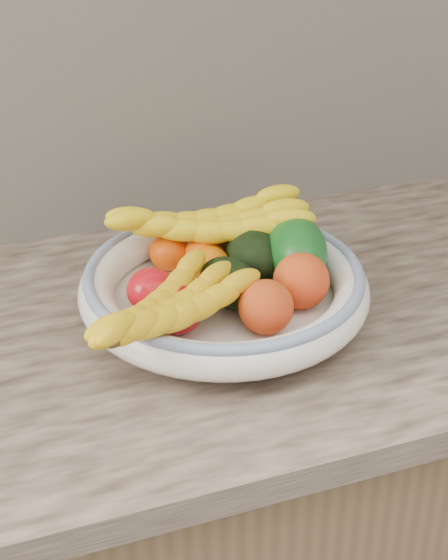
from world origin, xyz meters
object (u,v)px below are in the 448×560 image
at_px(banana_bunch_back, 209,229).
at_px(banana_bunch_front, 168,314).
at_px(green_mango, 296,250).
at_px(fruit_bowl, 224,287).

distance_m(banana_bunch_back, banana_bunch_front, 0.22).
relative_size(banana_bunch_back, banana_bunch_front, 1.10).
xyz_separation_m(green_mango, banana_bunch_back, (-0.10, 0.08, 0.01)).
bearing_deg(green_mango, fruit_bowl, -162.61).
bearing_deg(fruit_bowl, green_mango, 8.66).
distance_m(fruit_bowl, banana_bunch_front, 0.14).
xyz_separation_m(fruit_bowl, banana_bunch_front, (-0.10, -0.09, 0.03)).
bearing_deg(banana_bunch_front, fruit_bowl, 5.95).
xyz_separation_m(green_mango, banana_bunch_front, (-0.22, -0.11, 0.01)).
relative_size(fruit_bowl, banana_bunch_front, 1.41).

